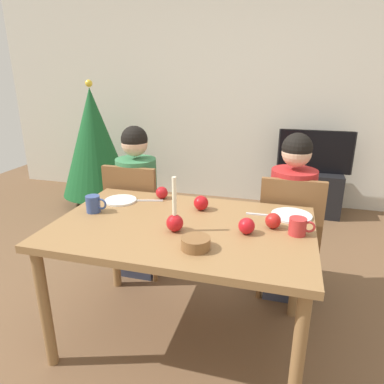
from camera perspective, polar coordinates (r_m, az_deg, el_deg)
name	(u,v)px	position (r m, az deg, el deg)	size (l,w,h in m)	color
ground_plane	(183,336)	(2.33, -1.43, -22.36)	(7.68, 7.68, 0.00)	brown
back_wall	(247,93)	(4.30, 8.92, 15.67)	(6.40, 0.10, 2.60)	beige
dining_table	(182,238)	(1.95, -1.59, -7.52)	(1.40, 0.90, 0.75)	olive
chair_left	(137,213)	(2.72, -9.01, -3.41)	(0.40, 0.40, 0.90)	brown
chair_right	(289,230)	(2.50, 15.52, -5.99)	(0.40, 0.40, 0.90)	brown
person_left_child	(138,205)	(2.72, -8.80, -2.04)	(0.30, 0.30, 1.17)	#33384C
person_right_child	(290,221)	(2.50, 15.65, -4.49)	(0.30, 0.30, 1.17)	#33384C
tv_stand	(310,192)	(4.18, 18.69, -0.06)	(0.64, 0.40, 0.48)	black
tv	(315,152)	(4.06, 19.39, 6.22)	(0.79, 0.05, 0.46)	black
christmas_tree	(94,142)	(4.26, -15.63, 7.79)	(0.81, 0.81, 1.45)	brown
candle_centerpiece	(175,220)	(1.82, -2.83, -4.55)	(0.09, 0.09, 0.29)	red
plate_left	(121,200)	(2.29, -11.56, -1.34)	(0.20, 0.20, 0.01)	white
plate_right	(291,215)	(2.09, 15.88, -3.69)	(0.23, 0.23, 0.01)	silver
mug_left	(94,204)	(2.14, -15.70, -1.88)	(0.13, 0.08, 0.10)	#33477F
mug_right	(298,226)	(1.86, 16.90, -5.39)	(0.13, 0.09, 0.09)	#B72D2D
fork_left	(149,201)	(2.26, -7.02, -1.39)	(0.18, 0.01, 0.01)	silver
fork_right	(262,215)	(2.07, 11.28, -3.65)	(0.18, 0.01, 0.01)	silver
bowl_walnuts	(196,243)	(1.65, 0.61, -8.32)	(0.14, 0.14, 0.06)	brown
apple_near_candle	(247,226)	(1.82, 8.87, -5.47)	(0.09, 0.09, 0.09)	red
apple_by_left_plate	(201,203)	(2.09, 1.48, -1.79)	(0.09, 0.09, 0.09)	red
apple_by_right_mug	(273,221)	(1.90, 13.05, -4.57)	(0.08, 0.08, 0.08)	#AF1C18
apple_far_edge	(162,193)	(2.29, -4.94, -0.11)	(0.08, 0.08, 0.08)	#B1151A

